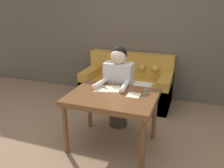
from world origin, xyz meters
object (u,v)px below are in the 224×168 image
at_px(dining_table, 112,101).
at_px(thread_spool, 146,91).
at_px(person, 118,86).
at_px(scissors, 106,89).
at_px(couch, 127,85).

bearing_deg(dining_table, thread_spool, 30.71).
bearing_deg(person, thread_spool, -33.01).
relative_size(person, scissors, 5.35).
bearing_deg(scissors, dining_table, -49.82).
distance_m(dining_table, couch, 1.54).
distance_m(person, thread_spool, 0.58).
height_order(scissors, thread_spool, thread_spool).
distance_m(dining_table, thread_spool, 0.46).
xyz_separation_m(couch, scissors, (0.07, -1.31, 0.42)).
height_order(couch, scissors, couch).
bearing_deg(person, dining_table, -80.09).
bearing_deg(scissors, person, 80.53).
xyz_separation_m(person, thread_spool, (0.48, -0.31, 0.10)).
distance_m(dining_table, scissors, 0.25).
relative_size(dining_table, couch, 0.68).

